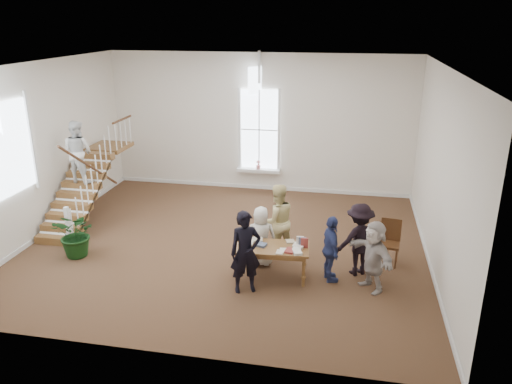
% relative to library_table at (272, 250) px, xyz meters
% --- Properties ---
extents(ground, '(10.00, 10.00, 0.00)m').
position_rel_library_table_xyz_m(ground, '(-1.42, 1.51, -0.69)').
color(ground, '#412A19').
rests_on(ground, ground).
extents(room_shell, '(10.49, 10.00, 10.00)m').
position_rel_library_table_xyz_m(room_shell, '(-1.42, 5.90, -0.29)').
color(room_shell, white).
rests_on(room_shell, ground).
extents(staircase, '(1.10, 4.10, 2.92)m').
position_rel_library_table_xyz_m(staircase, '(-5.76, 2.26, 0.93)').
color(staircase, brown).
rests_on(staircase, ground).
extents(library_table, '(1.70, 0.94, 0.83)m').
position_rel_library_table_xyz_m(library_table, '(0.00, 0.00, 0.00)').
color(library_table, brown).
rests_on(library_table, ground).
extents(police_officer, '(0.78, 0.66, 1.80)m').
position_rel_library_table_xyz_m(police_officer, '(-0.47, -0.65, 0.22)').
color(police_officer, black).
rests_on(police_officer, ground).
extents(elderly_woman, '(0.78, 0.59, 1.44)m').
position_rel_library_table_xyz_m(elderly_woman, '(-0.37, 0.60, 0.03)').
color(elderly_woman, silver).
rests_on(elderly_woman, ground).
extents(person_yellow, '(1.12, 1.05, 1.85)m').
position_rel_library_table_xyz_m(person_yellow, '(-0.07, 1.10, 0.24)').
color(person_yellow, beige).
rests_on(person_yellow, ground).
extents(woman_cluster_a, '(0.63, 0.96, 1.52)m').
position_rel_library_table_xyz_m(woman_cluster_a, '(1.27, 0.13, 0.07)').
color(woman_cluster_a, navy).
rests_on(woman_cluster_a, ground).
extents(woman_cluster_b, '(1.26, 1.08, 1.69)m').
position_rel_library_table_xyz_m(woman_cluster_b, '(1.87, 0.58, 0.16)').
color(woman_cluster_b, black).
rests_on(woman_cluster_b, ground).
extents(woman_cluster_c, '(1.22, 1.44, 1.56)m').
position_rel_library_table_xyz_m(woman_cluster_c, '(2.17, -0.07, 0.10)').
color(woman_cluster_c, '#BEB2AB').
rests_on(woman_cluster_c, ground).
extents(floor_plant, '(1.12, 1.00, 1.16)m').
position_rel_library_table_xyz_m(floor_plant, '(-4.82, 0.17, -0.11)').
color(floor_plant, '#113511').
rests_on(floor_plant, ground).
extents(side_chair, '(0.53, 0.53, 1.09)m').
position_rel_library_table_xyz_m(side_chair, '(2.60, 1.27, -0.07)').
color(side_chair, '#3E2110').
rests_on(side_chair, ground).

